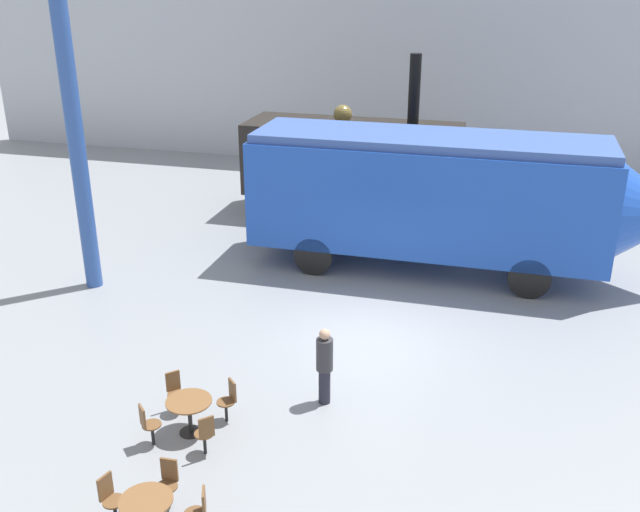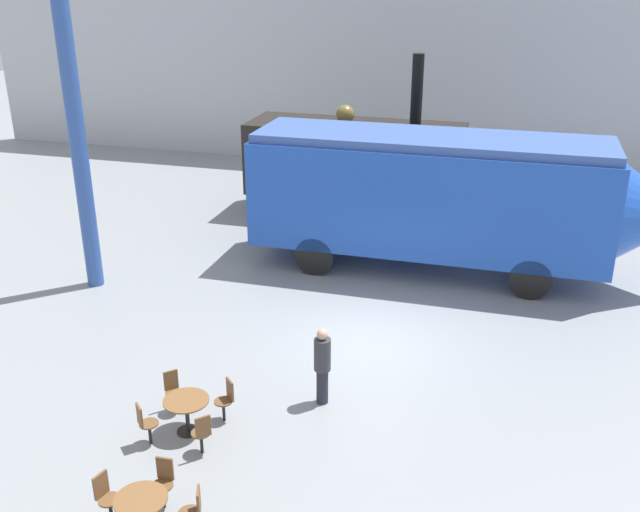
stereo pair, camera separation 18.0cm
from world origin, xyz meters
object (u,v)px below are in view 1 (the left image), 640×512
(cafe_table_near, at_px, (189,407))
(cafe_table_mid, at_px, (147,509))
(steam_locomotive, at_px, (353,159))
(streamlined_locomotive, at_px, (456,195))
(visitor_person, at_px, (325,363))
(cafe_chair_0, at_px, (229,398))

(cafe_table_near, height_order, cafe_table_mid, cafe_table_mid)
(steam_locomotive, height_order, cafe_table_near, steam_locomotive)
(steam_locomotive, distance_m, streamlined_locomotive, 5.69)
(cafe_table_mid, bearing_deg, streamlined_locomotive, 73.69)
(streamlined_locomotive, xyz_separation_m, visitor_person, (-1.83, -7.54, -1.40))
(steam_locomotive, xyz_separation_m, visitor_person, (2.07, -11.67, -1.16))
(streamlined_locomotive, bearing_deg, cafe_chair_0, -111.89)
(cafe_table_near, distance_m, visitor_person, 2.77)
(cafe_table_mid, bearing_deg, visitor_person, 69.29)
(streamlined_locomotive, relative_size, cafe_chair_0, 13.73)
(streamlined_locomotive, bearing_deg, cafe_table_mid, -106.31)
(cafe_table_near, bearing_deg, cafe_chair_0, 45.25)
(cafe_table_near, bearing_deg, steam_locomotive, 89.46)
(steam_locomotive, distance_m, cafe_table_mid, 16.10)
(cafe_chair_0, bearing_deg, streamlined_locomotive, -157.14)
(steam_locomotive, xyz_separation_m, streamlined_locomotive, (3.91, -4.14, 0.25))
(cafe_chair_0, xyz_separation_m, visitor_person, (1.63, 1.08, 0.40))
(cafe_table_mid, xyz_separation_m, visitor_person, (1.65, 4.36, 0.31))
(steam_locomotive, bearing_deg, cafe_chair_0, -88.01)
(cafe_table_mid, distance_m, cafe_chair_0, 3.27)
(cafe_table_mid, relative_size, visitor_person, 0.49)
(cafe_table_mid, xyz_separation_m, cafe_chair_0, (0.02, 3.27, -0.09))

